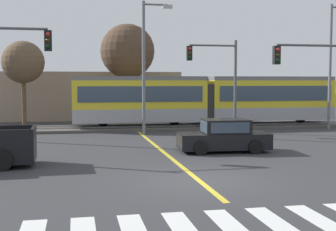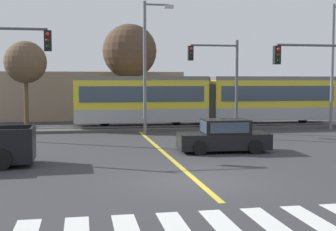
{
  "view_description": "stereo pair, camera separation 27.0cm",
  "coord_description": "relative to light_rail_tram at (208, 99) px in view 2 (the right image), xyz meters",
  "views": [
    {
      "loc": [
        -3.97,
        -14.8,
        3.29
      ],
      "look_at": [
        0.47,
        7.63,
        1.6
      ],
      "focal_mm": 50.0,
      "sensor_mm": 36.0,
      "label": 1
    },
    {
      "loc": [
        -3.71,
        -14.85,
        3.29
      ],
      "look_at": [
        0.47,
        7.63,
        1.6
      ],
      "focal_mm": 50.0,
      "sensor_mm": 36.0,
      "label": 2
    }
  ],
  "objects": [
    {
      "name": "street_lamp_east",
      "position": [
        8.21,
        -2.63,
        2.79
      ],
      "size": [
        2.44,
        0.28,
        8.45
      ],
      "color": "slate",
      "rests_on": "ground"
    },
    {
      "name": "crosswalk_stripe_4",
      "position": [
        -5.59,
        -21.9,
        -2.04
      ],
      "size": [
        0.56,
        2.8,
        0.01
      ],
      "primitive_type": "cube",
      "rotation": [
        0.0,
        0.0,
        -0.0
      ],
      "color": "silver",
      "rests_on": "ground"
    },
    {
      "name": "street_lamp_centre",
      "position": [
        -4.75,
        -3.41,
        2.54
      ],
      "size": [
        1.87,
        0.28,
        8.12
      ],
      "color": "slate",
      "rests_on": "ground"
    },
    {
      "name": "lane_centre_line",
      "position": [
        -5.04,
        -10.95,
        -2.05
      ],
      "size": [
        0.2,
        17.9,
        0.01
      ],
      "primitive_type": "cube",
      "color": "gold",
      "rests_on": "ground"
    },
    {
      "name": "crosswalk_stripe_5",
      "position": [
        -4.49,
        -21.9,
        -2.04
      ],
      "size": [
        0.56,
        2.8,
        0.01
      ],
      "primitive_type": "cube",
      "rotation": [
        0.0,
        0.0,
        -0.0
      ],
      "color": "silver",
      "rests_on": "ground"
    },
    {
      "name": "rail_near",
      "position": [
        -5.04,
        -0.71,
        -1.82
      ],
      "size": [
        120.0,
        0.08,
        0.1
      ],
      "primitive_type": "cube",
      "color": "#939399",
      "rests_on": "track_bed"
    },
    {
      "name": "sedan_crossing",
      "position": [
        -2.27,
        -11.08,
        -1.35
      ],
      "size": [
        4.28,
        2.08,
        1.52
      ],
      "color": "black",
      "rests_on": "ground"
    },
    {
      "name": "crosswalk_stripe_3",
      "position": [
        -6.69,
        -21.9,
        -2.04
      ],
      "size": [
        0.56,
        2.8,
        0.01
      ],
      "primitive_type": "cube",
      "rotation": [
        0.0,
        0.0,
        -0.0
      ],
      "color": "silver",
      "rests_on": "ground"
    },
    {
      "name": "bare_tree_east",
      "position": [
        -4.99,
        4.82,
        3.54
      ],
      "size": [
        4.23,
        4.23,
        7.73
      ],
      "color": "brown",
      "rests_on": "ground"
    },
    {
      "name": "traffic_light_far_right",
      "position": [
        -0.15,
        -3.48,
        1.83
      ],
      "size": [
        3.25,
        0.38,
        5.86
      ],
      "color": "#515459",
      "rests_on": "ground"
    },
    {
      "name": "bare_tree_west",
      "position": [
        -12.7,
        3.57,
        2.57
      ],
      "size": [
        3.07,
        3.07,
        6.19
      ],
      "color": "brown",
      "rests_on": "ground"
    },
    {
      "name": "track_bed",
      "position": [
        -5.04,
        0.01,
        -1.96
      ],
      "size": [
        120.0,
        4.0,
        0.18
      ],
      "primitive_type": "cube",
      "color": "#4C4742",
      "rests_on": "ground"
    },
    {
      "name": "ground_plane",
      "position": [
        -5.04,
        -16.95,
        -2.05
      ],
      "size": [
        200.0,
        200.0,
        0.0
      ],
      "primitive_type": "plane",
      "color": "#333335"
    },
    {
      "name": "crosswalk_stripe_6",
      "position": [
        -3.39,
        -21.9,
        -2.04
      ],
      "size": [
        0.56,
        2.8,
        0.01
      ],
      "primitive_type": "cube",
      "rotation": [
        0.0,
        0.0,
        -0.0
      ],
      "color": "silver",
      "rests_on": "ground"
    },
    {
      "name": "traffic_light_mid_right",
      "position": [
        3.13,
        -10.27,
        1.63
      ],
      "size": [
        4.25,
        0.38,
        5.5
      ],
      "color": "#515459",
      "rests_on": "ground"
    },
    {
      "name": "light_rail_tram",
      "position": [
        0.0,
        0.0,
        0.0
      ],
      "size": [
        18.5,
        2.64,
        3.43
      ],
      "color": "#9E9EA3",
      "rests_on": "track_bed"
    },
    {
      "name": "building_backdrop_far",
      "position": [
        -9.54,
        10.19,
        -0.02
      ],
      "size": [
        18.82,
        6.0,
        4.06
      ],
      "primitive_type": "cube",
      "color": "gray",
      "rests_on": "ground"
    },
    {
      "name": "rail_far",
      "position": [
        -5.04,
        0.73,
        -1.82
      ],
      "size": [
        120.0,
        0.08,
        0.1
      ],
      "primitive_type": "cube",
      "color": "#939399",
      "rests_on": "track_bed"
    }
  ]
}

